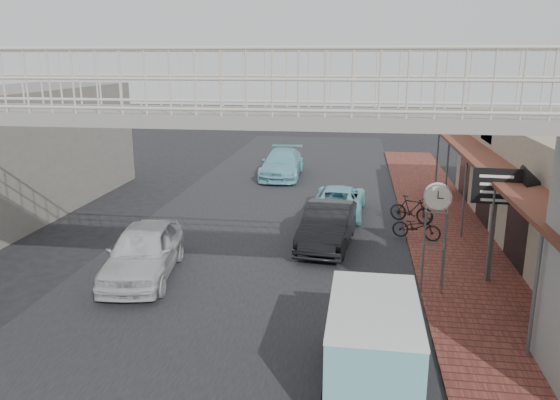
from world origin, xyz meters
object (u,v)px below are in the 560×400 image
(dark_sedan, at_px, (328,225))
(angkot_curb, at_px, (339,200))
(motorcycle_far, at_px, (411,209))
(street_clock, at_px, (437,202))
(motorcycle_near, at_px, (416,227))
(white_hatchback, at_px, (143,252))
(arrow_sign, at_px, (530,189))
(angkot_far, at_px, (282,164))
(angkot_van, at_px, (373,332))

(dark_sedan, distance_m, angkot_curb, 3.97)
(motorcycle_far, height_order, street_clock, street_clock)
(angkot_curb, distance_m, motorcycle_near, 4.20)
(white_hatchback, xyz_separation_m, street_clock, (8.15, 0.06, 1.78))
(motorcycle_near, bearing_deg, arrow_sign, -126.52)
(motorcycle_near, relative_size, street_clock, 0.57)
(angkot_far, height_order, street_clock, street_clock)
(dark_sedan, bearing_deg, angkot_far, 111.62)
(angkot_curb, bearing_deg, dark_sedan, 89.90)
(angkot_far, bearing_deg, motorcycle_far, -53.30)
(dark_sedan, bearing_deg, motorcycle_far, 48.83)
(angkot_van, bearing_deg, dark_sedan, 99.82)
(angkot_far, relative_size, angkot_van, 1.33)
(angkot_van, bearing_deg, street_clock, 70.84)
(white_hatchback, bearing_deg, motorcycle_far, 29.97)
(dark_sedan, relative_size, angkot_curb, 1.00)
(dark_sedan, xyz_separation_m, angkot_van, (1.32, -8.16, 0.45))
(white_hatchback, relative_size, angkot_far, 0.90)
(angkot_curb, xyz_separation_m, street_clock, (2.80, -7.40, 1.94))
(motorcycle_near, height_order, street_clock, street_clock)
(arrow_sign, bearing_deg, white_hatchback, -172.12)
(motorcycle_near, bearing_deg, motorcycle_far, 18.40)
(white_hatchback, relative_size, motorcycle_near, 2.66)
(white_hatchback, xyz_separation_m, angkot_curb, (5.35, 7.45, -0.16))
(angkot_curb, relative_size, arrow_sign, 1.30)
(angkot_curb, height_order, arrow_sign, arrow_sign)
(motorcycle_near, height_order, motorcycle_far, motorcycle_far)
(motorcycle_far, distance_m, arrow_sign, 6.44)
(white_hatchback, bearing_deg, arrow_sign, -3.56)
(street_clock, height_order, arrow_sign, arrow_sign)
(street_clock, bearing_deg, angkot_curb, 116.47)
(angkot_curb, relative_size, angkot_far, 0.87)
(angkot_far, distance_m, angkot_van, 19.46)
(angkot_van, bearing_deg, white_hatchback, 144.73)
(motorcycle_far, bearing_deg, street_clock, -153.67)
(white_hatchback, xyz_separation_m, dark_sedan, (5.13, 3.49, -0.05))
(dark_sedan, relative_size, angkot_far, 0.87)
(arrow_sign, bearing_deg, dark_sedan, 157.49)
(angkot_curb, xyz_separation_m, motorcycle_near, (2.80, -3.14, -0.06))
(angkot_van, xyz_separation_m, motorcycle_near, (1.70, 8.99, -0.62))
(motorcycle_far, bearing_deg, arrow_sign, -129.51)
(angkot_far, xyz_separation_m, motorcycle_near, (6.09, -9.97, -0.18))
(dark_sedan, xyz_separation_m, street_clock, (3.02, -3.43, 1.83))
(dark_sedan, height_order, angkot_van, angkot_van)
(angkot_van, distance_m, motorcycle_near, 9.17)
(angkot_curb, distance_m, angkot_van, 12.19)
(arrow_sign, bearing_deg, angkot_van, -123.81)
(angkot_far, xyz_separation_m, motorcycle_far, (6.09, -7.97, -0.11))
(motorcycle_far, bearing_deg, angkot_far, 63.71)
(angkot_far, bearing_deg, street_clock, -67.51)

